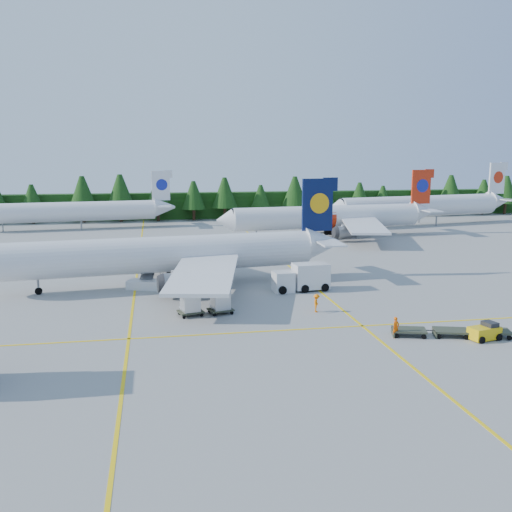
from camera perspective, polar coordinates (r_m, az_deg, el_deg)
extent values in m
plane|color=gray|center=(54.92, 2.46, -5.52)|extent=(320.00, 320.00, 0.00)
cube|color=yellow|center=(73.14, -11.82, -1.76)|extent=(0.25, 120.00, 0.01)
cube|color=yellow|center=(75.20, 3.59, -1.24)|extent=(0.25, 120.00, 0.01)
cube|color=yellow|center=(49.33, 3.99, -7.36)|extent=(80.00, 0.25, 0.01)
cube|color=black|center=(134.61, -5.20, 5.07)|extent=(220.00, 4.00, 6.00)
cylinder|color=silver|center=(65.09, -9.45, 0.15)|extent=(34.99, 8.09, 4.09)
cube|color=#071239|center=(69.38, 6.16, 5.10)|extent=(3.90, 0.81, 6.34)
cube|color=silver|center=(74.10, -7.96, 0.92)|extent=(11.97, 16.49, 1.16)
cylinder|color=slate|center=(71.37, -9.21, -0.63)|extent=(3.70, 2.53, 2.15)
cube|color=silver|center=(57.27, -5.24, -1.74)|extent=(9.03, 16.23, 1.16)
cylinder|color=slate|center=(59.88, -7.67, -2.67)|extent=(3.70, 2.53, 2.15)
cylinder|color=slate|center=(65.33, -20.94, -2.87)|extent=(0.25, 0.25, 1.74)
cylinder|color=silver|center=(103.60, 7.10, 3.90)|extent=(35.01, 7.56, 4.09)
cone|color=silver|center=(97.81, -3.12, 3.59)|extent=(3.26, 4.36, 4.09)
cube|color=red|center=(111.94, 16.18, 6.66)|extent=(3.90, 0.75, 6.34)
cube|color=silver|center=(112.81, 6.81, 4.10)|extent=(11.80, 16.51, 1.16)
cylinder|color=slate|center=(109.66, 6.36, 3.18)|extent=(3.68, 2.49, 2.15)
cube|color=silver|center=(97.11, 10.77, 3.02)|extent=(9.25, 16.29, 1.16)
cylinder|color=slate|center=(98.88, 8.96, 2.36)|extent=(3.68, 2.49, 2.15)
cylinder|color=slate|center=(99.55, 0.04, 2.09)|extent=(0.25, 0.25, 1.74)
cylinder|color=silver|center=(119.79, -18.07, 4.23)|extent=(33.47, 7.71, 3.91)
cube|color=silver|center=(120.38, -9.51, 6.95)|extent=(3.73, 0.77, 6.06)
cylinder|color=slate|center=(121.02, -23.99, 2.61)|extent=(0.23, 0.23, 1.56)
cylinder|color=silver|center=(125.85, 16.04, 4.82)|extent=(37.84, 11.71, 4.43)
cone|color=silver|center=(114.63, 7.88, 4.63)|extent=(3.91, 4.96, 4.43)
cube|color=silver|center=(138.92, 22.95, 7.17)|extent=(4.21, 1.20, 6.87)
cylinder|color=slate|center=(118.04, 10.42, 3.20)|extent=(0.27, 0.27, 1.77)
cube|color=silver|center=(64.81, -11.03, -2.81)|extent=(4.26, 3.14, 1.00)
cube|color=slate|center=(66.15, -10.54, -1.13)|extent=(2.56, 3.90, 2.69)
cube|color=slate|center=(67.61, -10.06, 0.19)|extent=(1.90, 1.57, 0.11)
cube|color=silver|center=(62.28, 2.74, -2.58)|extent=(2.30, 2.30, 2.22)
cube|color=black|center=(62.16, 2.74, -2.11)|extent=(1.97, 2.17, 0.95)
cube|color=silver|center=(63.21, 5.48, -1.98)|extent=(4.01, 2.66, 2.75)
cube|color=#DDB20C|center=(50.07, 21.86, -7.13)|extent=(2.74, 1.86, 0.98)
cube|color=black|center=(50.26, 22.35, -6.35)|extent=(1.13, 1.33, 0.45)
cube|color=#35392A|center=(49.13, 15.06, -7.15)|extent=(3.10, 2.41, 0.16)
cube|color=#35392A|center=(49.98, 18.92, -7.06)|extent=(3.10, 2.41, 0.16)
cube|color=#35392A|center=(51.04, 22.63, -6.94)|extent=(3.10, 2.41, 0.16)
cube|color=#35392A|center=(53.56, -6.57, -5.54)|extent=(2.56, 2.20, 0.14)
cube|color=silver|center=(53.33, -6.59, -4.66)|extent=(1.88, 1.84, 1.55)
cube|color=#35392A|center=(54.00, -3.56, -5.36)|extent=(2.56, 2.20, 0.14)
cube|color=silver|center=(53.78, -3.57, -4.49)|extent=(1.88, 1.84, 1.55)
imported|color=#E15004|center=(48.22, 13.81, -6.96)|extent=(0.76, 0.64, 1.76)
imported|color=orange|center=(54.19, -3.99, -4.73)|extent=(1.14, 1.07, 1.86)
imported|color=orange|center=(54.62, 6.08, -4.70)|extent=(0.73, 0.86, 1.75)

